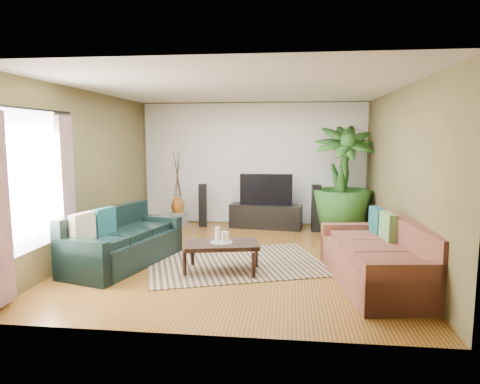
# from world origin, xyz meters

# --- Properties ---
(floor) EXTENTS (5.50, 5.50, 0.00)m
(floor) POSITION_xyz_m (0.00, 0.00, 0.00)
(floor) COLOR #915E25
(floor) RESTS_ON ground
(ceiling) EXTENTS (5.50, 5.50, 0.00)m
(ceiling) POSITION_xyz_m (0.00, 0.00, 2.70)
(ceiling) COLOR white
(ceiling) RESTS_ON ground
(wall_back) EXTENTS (5.00, 0.00, 5.00)m
(wall_back) POSITION_xyz_m (0.00, 2.75, 1.35)
(wall_back) COLOR brown
(wall_back) RESTS_ON ground
(wall_front) EXTENTS (5.00, 0.00, 5.00)m
(wall_front) POSITION_xyz_m (0.00, -2.75, 1.35)
(wall_front) COLOR brown
(wall_front) RESTS_ON ground
(wall_left) EXTENTS (0.00, 5.50, 5.50)m
(wall_left) POSITION_xyz_m (-2.50, 0.00, 1.35)
(wall_left) COLOR brown
(wall_left) RESTS_ON ground
(wall_right) EXTENTS (0.00, 5.50, 5.50)m
(wall_right) POSITION_xyz_m (2.50, 0.00, 1.35)
(wall_right) COLOR brown
(wall_right) RESTS_ON ground
(backwall_panel) EXTENTS (4.90, 0.00, 4.90)m
(backwall_panel) POSITION_xyz_m (0.00, 2.74, 1.35)
(backwall_panel) COLOR white
(backwall_panel) RESTS_ON ground
(window_pane) EXTENTS (0.00, 1.80, 1.80)m
(window_pane) POSITION_xyz_m (-2.48, -1.60, 1.40)
(window_pane) COLOR white
(window_pane) RESTS_ON ground
(curtain_far) EXTENTS (0.08, 0.35, 2.20)m
(curtain_far) POSITION_xyz_m (-2.43, -0.85, 1.15)
(curtain_far) COLOR gray
(curtain_far) RESTS_ON ground
(curtain_rod) EXTENTS (0.03, 1.90, 0.03)m
(curtain_rod) POSITION_xyz_m (-2.43, -1.60, 2.30)
(curtain_rod) COLOR black
(curtain_rod) RESTS_ON ground
(sofa_left) EXTENTS (1.38, 2.17, 0.85)m
(sofa_left) POSITION_xyz_m (-1.69, -0.57, 0.42)
(sofa_left) COLOR black
(sofa_left) RESTS_ON floor
(sofa_right) EXTENTS (1.31, 2.35, 0.85)m
(sofa_right) POSITION_xyz_m (1.97, -1.00, 0.42)
(sofa_right) COLOR brown
(sofa_right) RESTS_ON floor
(area_rug) EXTENTS (3.12, 2.64, 0.01)m
(area_rug) POSITION_xyz_m (-0.01, -0.32, 0.01)
(area_rug) COLOR #9C7C5B
(area_rug) RESTS_ON floor
(coffee_table) EXTENTS (1.15, 0.79, 0.43)m
(coffee_table) POSITION_xyz_m (-0.16, -0.76, 0.22)
(coffee_table) COLOR black
(coffee_table) RESTS_ON floor
(candle_tray) EXTENTS (0.33, 0.33, 0.01)m
(candle_tray) POSITION_xyz_m (-0.16, -0.76, 0.44)
(candle_tray) COLOR gray
(candle_tray) RESTS_ON coffee_table
(candle_tall) EXTENTS (0.07, 0.07, 0.21)m
(candle_tall) POSITION_xyz_m (-0.22, -0.73, 0.55)
(candle_tall) COLOR white
(candle_tall) RESTS_ON candle_tray
(candle_mid) EXTENTS (0.07, 0.07, 0.16)m
(candle_mid) POSITION_xyz_m (-0.12, -0.80, 0.53)
(candle_mid) COLOR #EDE5C8
(candle_mid) RESTS_ON candle_tray
(candle_short) EXTENTS (0.07, 0.07, 0.13)m
(candle_short) POSITION_xyz_m (-0.09, -0.70, 0.51)
(candle_short) COLOR white
(candle_short) RESTS_ON candle_tray
(tv_stand) EXTENTS (1.57, 0.65, 0.51)m
(tv_stand) POSITION_xyz_m (0.31, 2.30, 0.25)
(tv_stand) COLOR black
(tv_stand) RESTS_ON floor
(television) EXTENTS (1.11, 0.06, 0.66)m
(television) POSITION_xyz_m (0.31, 2.32, 0.84)
(television) COLOR black
(television) RESTS_ON tv_stand
(speaker_left) EXTENTS (0.19, 0.20, 0.93)m
(speaker_left) POSITION_xyz_m (-1.06, 2.32, 0.46)
(speaker_left) COLOR black
(speaker_left) RESTS_ON floor
(speaker_right) EXTENTS (0.19, 0.21, 0.97)m
(speaker_right) POSITION_xyz_m (1.36, 2.10, 0.48)
(speaker_right) COLOR black
(speaker_right) RESTS_ON floor
(potted_plant) EXTENTS (1.31, 1.31, 2.18)m
(potted_plant) POSITION_xyz_m (1.86, 2.10, 1.09)
(potted_plant) COLOR #24551C
(potted_plant) RESTS_ON floor
(plant_pot) EXTENTS (0.40, 0.40, 0.31)m
(plant_pot) POSITION_xyz_m (1.86, 2.10, 0.16)
(plant_pot) COLOR black
(plant_pot) RESTS_ON floor
(pedestal) EXTENTS (0.36, 0.36, 0.31)m
(pedestal) POSITION_xyz_m (-1.60, 2.24, 0.16)
(pedestal) COLOR gray
(pedestal) RESTS_ON floor
(vase) EXTENTS (0.28, 0.28, 0.40)m
(vase) POSITION_xyz_m (-1.60, 2.24, 0.45)
(vase) COLOR brown
(vase) RESTS_ON pedestal
(side_table) EXTENTS (0.49, 0.49, 0.49)m
(side_table) POSITION_xyz_m (-2.24, 0.98, 0.24)
(side_table) COLOR brown
(side_table) RESTS_ON floor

